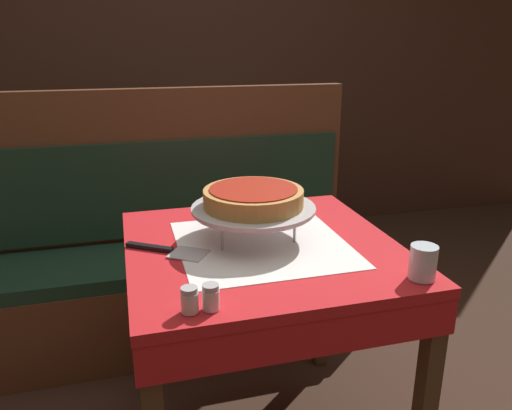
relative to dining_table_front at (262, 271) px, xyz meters
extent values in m
cube|color=red|center=(0.00, 0.00, 0.08)|extent=(0.80, 0.80, 0.03)
cube|color=white|center=(0.00, 0.00, 0.09)|extent=(0.50, 0.50, 0.00)
cube|color=red|center=(0.00, 0.00, 0.01)|extent=(0.80, 0.80, 0.10)
cube|color=#4C331E|center=(0.37, -0.37, -0.30)|extent=(0.05, 0.05, 0.72)
cube|color=#4C331E|center=(-0.37, 0.37, -0.30)|extent=(0.05, 0.05, 0.72)
cube|color=#4C331E|center=(0.37, 0.37, -0.30)|extent=(0.05, 0.05, 0.72)
cube|color=#194799|center=(0.23, 1.65, 0.08)|extent=(0.60, 0.60, 0.03)
cube|color=white|center=(0.23, 1.65, 0.09)|extent=(0.37, 0.37, 0.00)
cube|color=#194799|center=(0.23, 1.65, -0.01)|extent=(0.60, 0.60, 0.15)
cube|color=#4C331E|center=(-0.03, 1.38, -0.30)|extent=(0.05, 0.05, 0.72)
cube|color=#4C331E|center=(0.50, 1.38, -0.30)|extent=(0.05, 0.05, 0.72)
cube|color=#4C331E|center=(-0.03, 1.91, -0.30)|extent=(0.05, 0.05, 0.72)
cube|color=#4C331E|center=(0.50, 1.91, -0.30)|extent=(0.05, 0.05, 0.72)
cube|color=brown|center=(-0.20, 0.73, -0.47)|extent=(1.71, 0.47, 0.38)
cube|color=#193323|center=(-0.20, 0.73, -0.25)|extent=(1.67, 0.46, 0.06)
cube|color=brown|center=(-0.20, 0.94, 0.13)|extent=(1.71, 0.06, 0.69)
cube|color=#193323|center=(-0.20, 0.89, 0.02)|extent=(1.64, 0.02, 0.44)
cube|color=#3D2319|center=(0.00, 2.03, 0.54)|extent=(6.00, 0.04, 2.40)
cylinder|color=#ADADB2|center=(-0.01, 0.18, 0.14)|extent=(0.01, 0.01, 0.09)
cylinder|color=#ADADB2|center=(-0.13, -0.02, 0.14)|extent=(0.01, 0.01, 0.09)
cylinder|color=#ADADB2|center=(0.10, -0.02, 0.14)|extent=(0.01, 0.01, 0.09)
cylinder|color=#ADADB2|center=(-0.01, 0.05, 0.18)|extent=(0.26, 0.26, 0.01)
cylinder|color=silver|center=(-0.01, 0.05, 0.18)|extent=(0.37, 0.37, 0.01)
cylinder|color=silver|center=(-0.01, 0.05, 0.19)|extent=(0.38, 0.38, 0.01)
cylinder|color=#C68E47|center=(-0.01, 0.05, 0.22)|extent=(0.30, 0.30, 0.05)
cylinder|color=#A82314|center=(-0.01, 0.05, 0.25)|extent=(0.27, 0.27, 0.01)
cube|color=#BCBCC1|center=(-0.23, -0.02, 0.09)|extent=(0.13, 0.13, 0.00)
cube|color=black|center=(-0.33, 0.05, 0.10)|extent=(0.14, 0.10, 0.01)
cylinder|color=silver|center=(0.33, -0.33, 0.14)|extent=(0.07, 0.07, 0.09)
cylinder|color=silver|center=(-0.27, -0.34, 0.12)|extent=(0.04, 0.04, 0.05)
cylinder|color=#B7B7BC|center=(-0.27, -0.34, 0.15)|extent=(0.04, 0.04, 0.01)
cylinder|color=silver|center=(-0.22, -0.34, 0.12)|extent=(0.04, 0.04, 0.05)
cylinder|color=#B7B7BC|center=(-0.22, -0.34, 0.15)|extent=(0.04, 0.04, 0.01)
cube|color=black|center=(0.32, 1.70, 0.11)|extent=(0.12, 0.12, 0.03)
cylinder|color=black|center=(0.32, 1.70, 0.19)|extent=(0.01, 0.01, 0.13)
cylinder|color=#99194C|center=(0.32, 1.73, 0.17)|extent=(0.04, 0.04, 0.10)
cylinder|color=red|center=(0.29, 1.68, 0.17)|extent=(0.04, 0.04, 0.10)
cylinder|color=gold|center=(0.35, 1.68, 0.17)|extent=(0.04, 0.04, 0.10)
camera|label=1|loc=(-0.39, -1.34, 0.68)|focal=35.00mm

